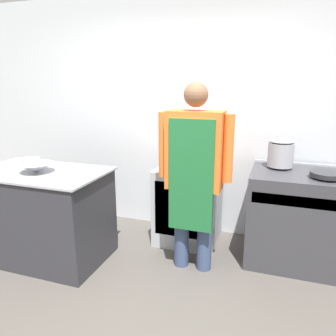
# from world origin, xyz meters

# --- Properties ---
(ground_plane) EXTENTS (14.00, 14.00, 0.00)m
(ground_plane) POSITION_xyz_m (0.00, 0.00, 0.00)
(ground_plane) COLOR #4C4742
(wall_back) EXTENTS (8.00, 0.05, 2.70)m
(wall_back) POSITION_xyz_m (0.00, 1.82, 1.35)
(wall_back) COLOR silver
(wall_back) RESTS_ON ground_plane
(prep_counter) EXTENTS (1.28, 0.77, 0.91)m
(prep_counter) POSITION_xyz_m (-1.11, 0.65, 0.45)
(prep_counter) COLOR #2D2D33
(prep_counter) RESTS_ON ground_plane
(stove) EXTENTS (0.93, 0.71, 0.93)m
(stove) POSITION_xyz_m (1.29, 1.39, 0.46)
(stove) COLOR #38383D
(stove) RESTS_ON ground_plane
(fridge_unit) EXTENTS (0.66, 0.60, 0.84)m
(fridge_unit) POSITION_xyz_m (0.16, 1.47, 0.42)
(fridge_unit) COLOR #A8ADB2
(fridge_unit) RESTS_ON ground_plane
(person_cook) EXTENTS (0.68, 0.24, 1.74)m
(person_cook) POSITION_xyz_m (0.36, 0.94, 1.00)
(person_cook) COLOR #38476B
(person_cook) RESTS_ON ground_plane
(mixing_bowl) EXTENTS (0.33, 0.33, 0.09)m
(mixing_bowl) POSITION_xyz_m (-1.10, 0.61, 0.95)
(mixing_bowl) COLOR #9EA0A8
(mixing_bowl) RESTS_ON prep_counter
(small_bowl) EXTENTS (0.21, 0.21, 0.06)m
(small_bowl) POSITION_xyz_m (-1.38, 0.84, 0.94)
(small_bowl) COLOR #9EA0A8
(small_bowl) RESTS_ON prep_counter
(stock_pot) EXTENTS (0.25, 0.25, 0.27)m
(stock_pot) POSITION_xyz_m (1.08, 1.51, 1.06)
(stock_pot) COLOR #9EA0A8
(stock_pot) RESTS_ON stove
(saute_pan) EXTENTS (0.28, 0.28, 0.04)m
(saute_pan) POSITION_xyz_m (1.47, 1.26, 0.95)
(saute_pan) COLOR #262628
(saute_pan) RESTS_ON stove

